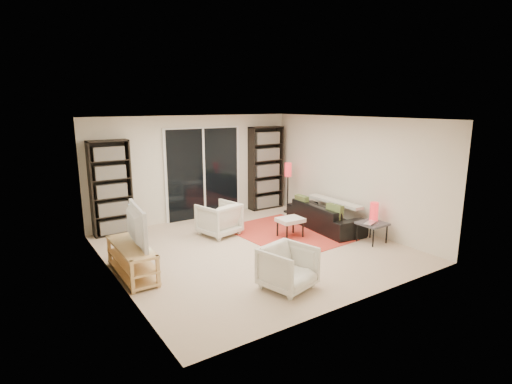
# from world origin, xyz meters

# --- Properties ---
(floor) EXTENTS (5.00, 5.00, 0.00)m
(floor) POSITION_xyz_m (0.00, 0.00, 0.00)
(floor) COLOR beige
(floor) RESTS_ON ground
(wall_back) EXTENTS (5.00, 0.02, 2.40)m
(wall_back) POSITION_xyz_m (0.00, 2.50, 1.20)
(wall_back) COLOR silver
(wall_back) RESTS_ON ground
(wall_front) EXTENTS (5.00, 0.02, 2.40)m
(wall_front) POSITION_xyz_m (0.00, -2.50, 1.20)
(wall_front) COLOR silver
(wall_front) RESTS_ON ground
(wall_left) EXTENTS (0.02, 5.00, 2.40)m
(wall_left) POSITION_xyz_m (-2.50, 0.00, 1.20)
(wall_left) COLOR silver
(wall_left) RESTS_ON ground
(wall_right) EXTENTS (0.02, 5.00, 2.40)m
(wall_right) POSITION_xyz_m (2.50, 0.00, 1.20)
(wall_right) COLOR silver
(wall_right) RESTS_ON ground
(ceiling) EXTENTS (5.00, 5.00, 0.02)m
(ceiling) POSITION_xyz_m (0.00, 0.00, 2.40)
(ceiling) COLOR white
(ceiling) RESTS_ON wall_back
(sliding_door) EXTENTS (1.92, 0.08, 2.16)m
(sliding_door) POSITION_xyz_m (0.20, 2.46, 1.05)
(sliding_door) COLOR white
(sliding_door) RESTS_ON ground
(bookshelf_left) EXTENTS (0.80, 0.30, 1.95)m
(bookshelf_left) POSITION_xyz_m (-1.95, 2.33, 0.98)
(bookshelf_left) COLOR black
(bookshelf_left) RESTS_ON ground
(bookshelf_right) EXTENTS (0.90, 0.30, 2.10)m
(bookshelf_right) POSITION_xyz_m (1.90, 2.33, 1.05)
(bookshelf_right) COLOR black
(bookshelf_right) RESTS_ON ground
(tv_stand) EXTENTS (0.44, 1.37, 0.50)m
(tv_stand) POSITION_xyz_m (-2.25, 0.06, 0.26)
(tv_stand) COLOR #E8C782
(tv_stand) RESTS_ON floor
(tv) EXTENTS (0.25, 1.08, 0.62)m
(tv) POSITION_xyz_m (-2.23, 0.06, 0.81)
(tv) COLOR black
(tv) RESTS_ON tv_stand
(rug) EXTENTS (1.92, 2.51, 0.01)m
(rug) POSITION_xyz_m (1.05, 0.36, 0.01)
(rug) COLOR red
(rug) RESTS_ON floor
(sofa) EXTENTS (0.92, 1.97, 0.56)m
(sofa) POSITION_xyz_m (1.98, 0.20, 0.28)
(sofa) COLOR black
(sofa) RESTS_ON floor
(armchair_back) EXTENTS (0.88, 0.89, 0.68)m
(armchair_back) POSITION_xyz_m (-0.15, 1.08, 0.34)
(armchair_back) COLOR silver
(armchair_back) RESTS_ON floor
(armchair_front) EXTENTS (0.83, 0.85, 0.64)m
(armchair_front) POSITION_xyz_m (-0.49, -1.65, 0.32)
(armchair_front) COLOR silver
(armchair_front) RESTS_ON floor
(ottoman) EXTENTS (0.51, 0.42, 0.40)m
(ottoman) POSITION_xyz_m (0.98, 0.15, 0.34)
(ottoman) COLOR silver
(ottoman) RESTS_ON floor
(side_table) EXTENTS (0.50, 0.50, 0.40)m
(side_table) POSITION_xyz_m (2.11, -0.98, 0.36)
(side_table) COLOR #444449
(side_table) RESTS_ON floor
(laptop) EXTENTS (0.42, 0.34, 0.03)m
(laptop) POSITION_xyz_m (2.04, -1.06, 0.41)
(laptop) COLOR silver
(laptop) RESTS_ON side_table
(table_lamp) EXTENTS (0.16, 0.16, 0.37)m
(table_lamp) POSITION_xyz_m (2.25, -0.89, 0.58)
(table_lamp) COLOR red
(table_lamp) RESTS_ON side_table
(floor_lamp) EXTENTS (0.19, 0.19, 1.25)m
(floor_lamp) POSITION_xyz_m (2.12, 1.70, 0.94)
(floor_lamp) COLOR black
(floor_lamp) RESTS_ON floor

